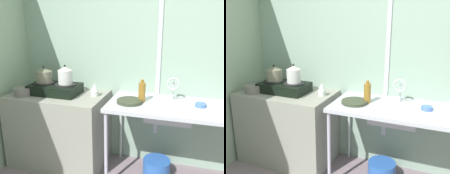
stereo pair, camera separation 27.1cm
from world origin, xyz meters
TOP-DOWN VIEW (x-y plane):
  - wall_back at (0.00, 1.59)m, footprint 4.44×0.10m
  - wall_metal_strip at (-0.09, 1.54)m, footprint 0.05×0.01m
  - counter_concrete at (-1.22, 1.21)m, footprint 1.12×0.68m
  - counter_sink at (0.27, 1.21)m, footprint 1.67×0.68m
  - stove at (-1.24, 1.21)m, footprint 0.58×0.35m
  - pot_on_left_burner at (-1.38, 1.21)m, footprint 0.19×0.19m
  - pot_on_right_burner at (-1.10, 1.21)m, footprint 0.17×0.17m
  - pot_beside_stove at (-1.57, 1.05)m, footprint 0.21×0.21m
  - percolator at (-0.77, 1.25)m, footprint 0.09×0.09m
  - sink_basin at (0.07, 1.20)m, footprint 0.47×0.30m
  - faucet at (0.10, 1.33)m, footprint 0.14×0.08m
  - frying_pan at (-0.33, 1.14)m, footprint 0.27×0.27m
  - small_bowl_on_drainboard at (0.38, 1.23)m, footprint 0.11×0.11m
  - bottle_by_sink at (-0.22, 1.22)m, footprint 0.07×0.07m
  - bucket_on_floor at (-0.02, 1.22)m, footprint 0.30×0.30m

SIDE VIEW (x-z plane):
  - bucket_on_floor at x=-0.02m, z-range 0.00..0.21m
  - counter_concrete at x=-1.22m, z-range 0.00..0.88m
  - sink_basin at x=0.07m, z-range 0.71..0.88m
  - counter_sink at x=0.27m, z-range 0.38..1.27m
  - frying_pan at x=-0.33m, z-range 0.88..0.91m
  - small_bowl_on_drainboard at x=0.38m, z-range 0.88..0.92m
  - pot_beside_stove at x=-1.57m, z-range 0.88..0.97m
  - stove at x=-1.24m, z-range 0.88..1.01m
  - percolator at x=-0.77m, z-range 0.88..1.03m
  - bottle_by_sink at x=-0.22m, z-range 0.87..1.11m
  - faucet at x=0.10m, z-range 0.93..1.19m
  - pot_on_left_burner at x=-1.38m, z-range 1.00..1.20m
  - pot_on_right_burner at x=-1.10m, z-range 1.00..1.23m
  - wall_back at x=0.00m, z-range 0.00..2.56m
  - wall_metal_strip at x=-0.09m, z-range 0.38..2.43m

